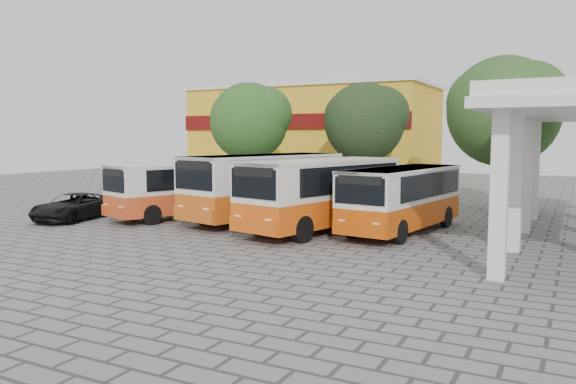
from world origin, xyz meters
The scene contains 10 objects.
ground centered at (0.00, 0.00, 0.00)m, with size 90.00×90.00×0.00m, color slate.
shophouse_block centered at (-11.00, 25.99, 4.16)m, with size 20.40×10.40×8.30m.
bus_far_left centered at (-7.50, 3.17, 1.55)m, with size 4.51×7.91×2.68m.
bus_centre_left centered at (-3.38, 4.08, 1.82)m, with size 4.61×9.17×3.14m.
bus_centre_right centered at (0.18, 2.73, 1.74)m, with size 4.41×8.80×3.02m.
bus_far_right centered at (3.32, 3.83, 1.57)m, with size 3.30×7.78×2.71m.
tree_left centered at (-9.63, 12.98, 5.15)m, with size 5.40×5.14×7.55m.
tree_middle centered at (-2.64, 15.82, 5.08)m, with size 5.43×5.17×7.50m.
tree_right centered at (6.10, 13.42, 5.54)m, with size 6.22×5.93×8.31m.
parked_car centered at (-11.73, 0.10, 0.64)m, with size 2.11×4.57×1.27m, color black.
Camera 1 is at (9.80, -18.85, 3.96)m, focal length 35.00 mm.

